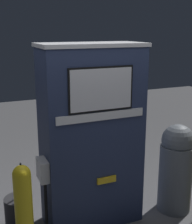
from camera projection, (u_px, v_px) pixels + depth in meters
name	position (u px, v px, depth m)	size (l,w,h in m)	color
gas_pump	(91.00, 137.00, 3.47)	(1.19, 0.55, 2.06)	#232D4C
safety_bollard	(25.00, 221.00, 2.71)	(0.16, 0.16, 1.11)	yellow
trash_bin	(176.00, 167.00, 3.80)	(0.41, 0.41, 1.11)	#51565B
squeegee_bucket	(19.00, 212.00, 3.55)	(0.31, 0.31, 0.80)	#262628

